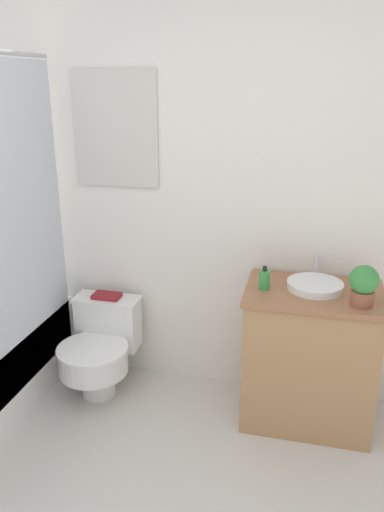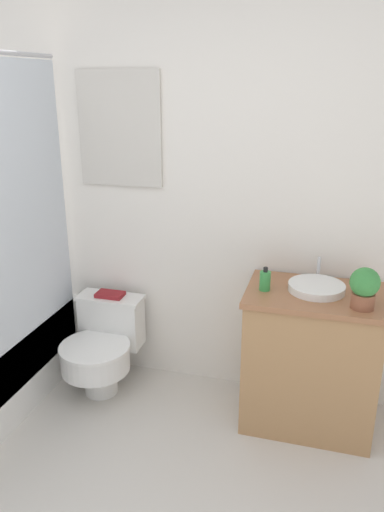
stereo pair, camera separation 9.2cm
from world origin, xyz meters
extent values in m
cube|color=white|center=(0.00, 1.93, 1.25)|extent=(3.53, 0.05, 2.50)
cube|color=beige|center=(-0.28, 1.89, 1.58)|extent=(0.51, 0.02, 0.66)
cube|color=silver|center=(-0.28, 1.89, 1.58)|extent=(0.48, 0.01, 0.63)
cylinder|color=white|center=(-0.35, 1.57, 0.10)|extent=(0.20, 0.20, 0.19)
cylinder|color=white|center=(-0.35, 1.52, 0.26)|extent=(0.41, 0.41, 0.14)
cylinder|color=white|center=(-0.35, 1.52, 0.34)|extent=(0.42, 0.42, 0.02)
cube|color=white|center=(-0.35, 1.77, 0.39)|extent=(0.39, 0.17, 0.31)
cube|color=white|center=(-0.35, 1.77, 0.56)|extent=(0.41, 0.18, 0.02)
cube|color=#AD7F51|center=(0.90, 1.64, 0.38)|extent=(0.69, 0.47, 0.76)
cube|color=#9E6642|center=(0.90, 1.64, 0.78)|extent=(0.72, 0.50, 0.03)
cylinder|color=white|center=(0.90, 1.66, 0.81)|extent=(0.30, 0.30, 0.04)
cylinder|color=silver|center=(0.90, 1.83, 0.86)|extent=(0.02, 0.02, 0.13)
cylinder|color=green|center=(0.63, 1.60, 0.85)|extent=(0.06, 0.06, 0.10)
cylinder|color=black|center=(0.63, 1.60, 0.91)|extent=(0.02, 0.02, 0.02)
cylinder|color=brown|center=(1.12, 1.51, 0.83)|extent=(0.11, 0.11, 0.08)
sphere|color=#3D8E42|center=(1.12, 1.51, 0.93)|extent=(0.14, 0.14, 0.14)
cube|color=maroon|center=(-0.35, 1.77, 0.58)|extent=(0.17, 0.11, 0.02)
camera|label=1|loc=(0.84, -0.87, 1.84)|focal=35.00mm
camera|label=2|loc=(0.93, -0.84, 1.84)|focal=35.00mm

